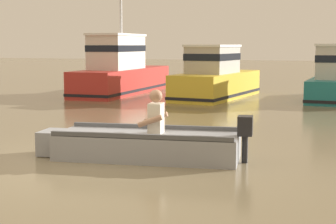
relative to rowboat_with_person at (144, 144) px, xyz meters
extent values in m
plane|color=#7A6B4C|center=(-0.59, -0.76, -0.25)|extent=(120.00, 120.00, 0.00)
cube|color=gray|center=(0.07, 0.01, -0.03)|extent=(3.22, 1.50, 0.44)
cube|color=gray|center=(-1.65, -0.22, -0.03)|extent=(0.48, 0.65, 0.42)
cube|color=#4D4E51|center=(0.14, -0.50, 0.22)|extent=(3.02, 0.48, 0.08)
cube|color=#4D4E51|center=(0.00, 0.51, 0.22)|extent=(3.02, 0.48, 0.08)
cube|color=#A0A2A8|center=(0.17, 0.02, 0.15)|extent=(0.41, 1.04, 0.06)
cylinder|color=black|center=(1.70, 0.23, 0.02)|extent=(0.11, 0.11, 0.54)
cube|color=black|center=(1.70, 0.23, 0.37)|extent=(0.27, 0.31, 0.32)
cube|color=beige|center=(0.22, 0.03, 0.45)|extent=(0.26, 0.37, 0.52)
sphere|color=#9E7051|center=(0.22, 0.03, 0.83)|extent=(0.22, 0.22, 0.22)
cylinder|color=#9E7051|center=(0.20, -0.20, 0.43)|extent=(0.43, 0.15, 0.23)
cylinder|color=#9E7051|center=(0.14, 0.24, 0.43)|extent=(0.43, 0.15, 0.23)
cube|color=#B72D28|center=(-5.45, 11.32, 0.25)|extent=(1.79, 6.63, 0.99)
cube|color=black|center=(-5.45, 11.32, -0.08)|extent=(1.83, 6.67, 0.10)
cube|color=silver|center=(-5.44, 10.73, 1.39)|extent=(1.36, 2.79, 1.30)
cube|color=black|center=(-5.44, 10.73, 1.55)|extent=(1.39, 2.82, 0.24)
cube|color=white|center=(-5.44, 10.73, 2.08)|extent=(1.43, 2.93, 0.08)
cylinder|color=silver|center=(-5.44, 11.16, 2.18)|extent=(0.10, 0.10, 2.87)
cube|color=gold|center=(-1.38, 10.67, 0.21)|extent=(2.31, 5.26, 0.93)
cube|color=black|center=(-1.38, 10.67, -0.09)|extent=(2.35, 5.30, 0.10)
cube|color=#B2ADA3|center=(-1.43, 10.22, 1.15)|extent=(1.58, 2.28, 0.94)
cube|color=black|center=(-1.43, 10.22, 1.26)|extent=(1.61, 2.32, 0.24)
cube|color=white|center=(-1.43, 10.22, 1.65)|extent=(1.66, 2.40, 0.08)
camera|label=1|loc=(3.34, -8.26, 1.68)|focal=56.52mm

